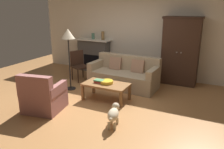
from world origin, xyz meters
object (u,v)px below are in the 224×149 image
object	(u,v)px
armoire	(181,51)
mantel_vase_bronze	(103,36)
side_chair_wooden	(79,64)
fireplace	(94,55)
mantel_vase_jade	(93,36)
fruit_bowl	(107,82)
floor_lamp	(68,37)
coffee_table	(106,86)
dog	(114,114)
couch	(124,76)
armchair_near_left	(43,97)
book_stack	(99,81)

from	to	relation	value
armoire	mantel_vase_bronze	bearing A→B (deg)	178.66
side_chair_wooden	fireplace	bearing A→B (deg)	95.57
mantel_vase_jade	mantel_vase_bronze	bearing A→B (deg)	0.00
fruit_bowl	floor_lamp	distance (m)	1.59
mantel_vase_bronze	floor_lamp	size ratio (longest dim) A/B	0.17
coffee_table	fireplace	bearing A→B (deg)	126.90
armoire	dog	world-z (taller)	armoire
couch	fruit_bowl	world-z (taller)	couch
coffee_table	fruit_bowl	xyz separation A→B (m)	(0.01, 0.02, 0.09)
armoire	mantel_vase_bronze	xyz separation A→B (m)	(-2.57, 0.06, 0.29)
fireplace	armchair_near_left	size ratio (longest dim) A/B	1.41
side_chair_wooden	mantel_vase_bronze	bearing A→B (deg)	75.68
couch	armchair_near_left	xyz separation A→B (m)	(-0.97, -2.22, -0.00)
fruit_bowl	mantel_vase_bronze	xyz separation A→B (m)	(-1.23, 2.10, 0.80)
armoire	dog	distance (m)	3.26
side_chair_wooden	coffee_table	bearing A→B (deg)	-34.95
mantel_vase_jade	floor_lamp	bearing A→B (deg)	-78.87
mantel_vase_bronze	floor_lamp	distance (m)	1.89
fireplace	armoire	bearing A→B (deg)	-1.51
side_chair_wooden	dog	world-z (taller)	side_chair_wooden
fruit_bowl	mantel_vase_jade	distance (m)	2.76
mantel_vase_jade	couch	bearing A→B (deg)	-32.89
armoire	book_stack	size ratio (longest dim) A/B	7.70
fruit_bowl	armchair_near_left	distance (m)	1.51
fireplace	floor_lamp	world-z (taller)	floor_lamp
fireplace	floor_lamp	xyz separation A→B (m)	(0.37, -1.90, 0.86)
armchair_near_left	dog	world-z (taller)	armchair_near_left
fruit_bowl	mantel_vase_bronze	bearing A→B (deg)	120.40
floor_lamp	mantel_vase_jade	bearing A→B (deg)	101.13
armchair_near_left	dog	bearing A→B (deg)	2.83
couch	mantel_vase_jade	bearing A→B (deg)	147.11
armoire	coffee_table	distance (m)	2.53
fireplace	coffee_table	distance (m)	2.68
mantel_vase_jade	mantel_vase_bronze	xyz separation A→B (m)	(0.38, 0.00, 0.04)
fireplace	book_stack	distance (m)	2.58
book_stack	mantel_vase_bronze	distance (m)	2.51
mantel_vase_jade	floor_lamp	size ratio (longest dim) A/B	0.12
armchair_near_left	couch	bearing A→B (deg)	66.45
book_stack	fireplace	bearing A→B (deg)	123.61
armoire	mantel_vase_jade	world-z (taller)	armoire
couch	mantel_vase_bronze	bearing A→B (deg)	139.79
dog	couch	bearing A→B (deg)	108.18
fireplace	mantel_vase_jade	size ratio (longest dim) A/B	6.36
side_chair_wooden	armchair_near_left	bearing A→B (deg)	-76.02
couch	armoire	bearing A→B (deg)	36.47
mantel_vase_jade	side_chair_wooden	bearing A→B (deg)	-84.34
floor_lamp	dog	xyz separation A→B (m)	(1.95, -1.29, -1.19)
dog	mantel_vase_bronze	bearing A→B (deg)	121.36
armchair_near_left	floor_lamp	distance (m)	1.79
mantel_vase_bronze	fruit_bowl	bearing A→B (deg)	-59.60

